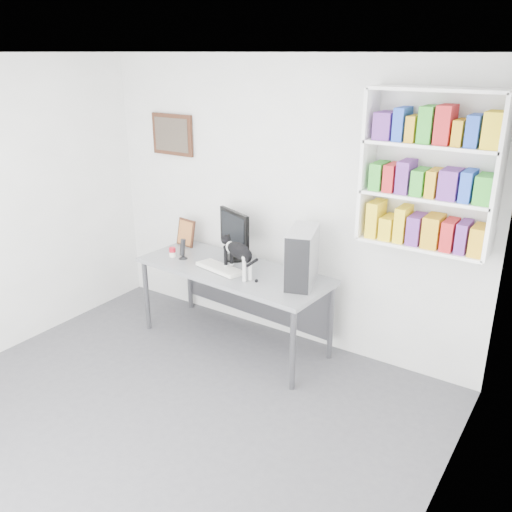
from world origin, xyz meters
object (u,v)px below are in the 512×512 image
Objects in this scene: keyboard at (220,268)px; speaker at (183,249)px; monitor at (235,235)px; leaning_print at (186,232)px; bookshelf at (429,171)px; soup_can at (173,252)px; cat at (238,259)px; desk at (234,306)px; pc_tower at (302,257)px.

speaker is (-0.48, 0.04, 0.09)m from keyboard.
monitor is 0.53m from speaker.
leaning_print is at bearing -161.27° from monitor.
soup_can is (-2.32, -0.39, -1.01)m from bookshelf.
bookshelf is 2.05m from keyboard.
cat is (0.27, -0.32, -0.09)m from monitor.
keyboard is (-0.08, -0.10, 0.41)m from desk.
bookshelf is at bearing 24.58° from keyboard.
desk is 9.03× the size of speaker.
desk is at bearing -36.33° from monitor.
soup_can is (-1.39, -0.13, -0.20)m from pc_tower.
leaning_print reaches higher than soup_can.
desk is 0.82m from soup_can.
monitor is 1.01× the size of pc_tower.
pc_tower reaches higher than speaker.
desk is 3.87× the size of keyboard.
pc_tower is at bearing 0.48° from leaning_print.
pc_tower is (-0.93, -0.26, -0.81)m from bookshelf.
monitor is 1.71× the size of leaning_print.
desk is (-1.64, -0.31, -1.46)m from bookshelf.
monitor is at bearing 4.64° from leaning_print.
pc_tower is 2.37× the size of speaker.
monitor reaches higher than desk.
monitor is at bearing 153.13° from cat.
monitor is at bearing -176.91° from bookshelf.
leaning_print is (-0.79, 0.26, 0.54)m from desk.
keyboard is 0.99× the size of pc_tower.
cat is at bearing -27.98° from monitor.
speaker is 0.71m from cat.
speaker is at bearing -46.30° from leaning_print.
bookshelf is 0.65× the size of desk.
monitor is (-0.13, 0.22, 0.64)m from desk.
speaker is at bearing -170.40° from bookshelf.
bookshelf is at bearing 25.47° from monitor.
bookshelf is 2.48× the size of monitor.
desk is at bearing -9.76° from leaning_print.
cat is at bearing -2.22° from soup_can.
speaker is (-0.43, -0.28, -0.15)m from monitor.
speaker is at bearing -125.04° from monitor.
desk is at bearing 6.34° from soup_can.
soup_can is at bearing -156.74° from speaker.
cat reaches higher than soup_can.
speaker reaches higher than soup_can.
keyboard is at bearing -159.35° from cat.
desk is at bearing 61.31° from keyboard.
speaker is (-0.56, -0.06, 0.50)m from desk.
cat is (0.70, -0.05, 0.06)m from speaker.
leaning_print is 3.08× the size of soup_can.
monitor reaches higher than speaker.
pc_tower is at bearing 11.31° from monitor.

